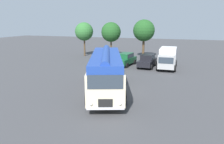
% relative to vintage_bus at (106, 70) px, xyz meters
% --- Properties ---
extents(ground_plane, '(120.00, 120.00, 0.00)m').
position_rel_vintage_bus_xyz_m(ground_plane, '(0.79, 0.49, -1.89)').
color(ground_plane, '#3D3D3F').
extents(vintage_bus, '(5.77, 10.32, 3.49)m').
position_rel_vintage_bus_xyz_m(vintage_bus, '(0.00, 0.00, 0.00)').
color(vintage_bus, beige).
rests_on(vintage_bus, ground).
extents(car_near_left, '(2.42, 4.41, 1.66)m').
position_rel_vintage_bus_xyz_m(car_near_left, '(-1.59, 11.62, -1.05)').
color(car_near_left, '#144C28').
rests_on(car_near_left, ground).
extents(car_mid_left, '(2.12, 4.28, 1.66)m').
position_rel_vintage_bus_xyz_m(car_mid_left, '(1.46, 11.40, -1.05)').
color(car_mid_left, black).
rests_on(car_mid_left, ground).
extents(box_van, '(2.43, 5.81, 2.50)m').
position_rel_vintage_bus_xyz_m(box_van, '(3.98, 11.74, -0.53)').
color(box_van, silver).
rests_on(box_van, ground).
extents(tree_far_left, '(3.09, 3.09, 5.71)m').
position_rel_vintage_bus_xyz_m(tree_far_left, '(-10.55, 17.47, 2.33)').
color(tree_far_left, '#4C3823').
rests_on(tree_far_left, ground).
extents(tree_left_of_centre, '(3.38, 3.28, 5.75)m').
position_rel_vintage_bus_xyz_m(tree_left_of_centre, '(-6.03, 18.12, 2.27)').
color(tree_left_of_centre, '#4C3823').
rests_on(tree_left_of_centre, ground).
extents(tree_centre, '(3.47, 3.47, 6.17)m').
position_rel_vintage_bus_xyz_m(tree_centre, '(-0.51, 18.66, 2.56)').
color(tree_centre, '#4C3823').
rests_on(tree_centre, ground).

